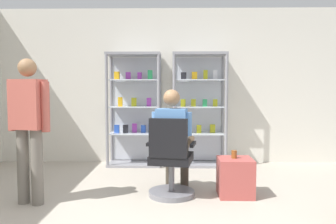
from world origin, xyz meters
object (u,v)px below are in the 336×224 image
object	(u,v)px
seated_shopkeeper	(173,136)
office_chair	(171,165)
display_cabinet_right	(199,109)
storage_crate	(235,177)
tea_glass	(234,154)
standing_customer	(29,122)
display_cabinet_left	(135,109)

from	to	relation	value
seated_shopkeeper	office_chair	bearing A→B (deg)	-100.09
display_cabinet_right	storage_crate	world-z (taller)	display_cabinet_right
seated_shopkeeper	storage_crate	xyz separation A→B (m)	(0.75, -0.10, -0.48)
seated_shopkeeper	tea_glass	xyz separation A→B (m)	(0.74, -0.09, -0.21)
seated_shopkeeper	standing_customer	world-z (taller)	standing_customer
display_cabinet_right	tea_glass	distance (m)	1.74
office_chair	display_cabinet_left	bearing A→B (deg)	110.30
office_chair	standing_customer	distance (m)	1.69
storage_crate	tea_glass	world-z (taller)	tea_glass
office_chair	tea_glass	world-z (taller)	office_chair
display_cabinet_left	standing_customer	distance (m)	2.20
seated_shopkeeper	storage_crate	world-z (taller)	seated_shopkeeper
display_cabinet_left	tea_glass	xyz separation A→B (m)	(1.41, -1.65, -0.46)
display_cabinet_right	storage_crate	bearing A→B (deg)	-79.09
display_cabinet_left	storage_crate	xyz separation A→B (m)	(1.42, -1.66, -0.73)
display_cabinet_right	standing_customer	bearing A→B (deg)	-135.65
display_cabinet_left	tea_glass	size ratio (longest dim) A/B	19.67
display_cabinet_left	display_cabinet_right	world-z (taller)	same
office_chair	seated_shopkeeper	size ratio (longest dim) A/B	0.74
display_cabinet_left	tea_glass	world-z (taller)	display_cabinet_left
display_cabinet_left	display_cabinet_right	xyz separation A→B (m)	(1.10, 0.00, 0.00)
display_cabinet_left	storage_crate	world-z (taller)	display_cabinet_left
display_cabinet_left	office_chair	size ratio (longest dim) A/B	1.98
office_chair	seated_shopkeeper	distance (m)	0.36
standing_customer	seated_shopkeeper	bearing A→B (deg)	14.81
standing_customer	office_chair	bearing A→B (deg)	9.49
seated_shopkeeper	standing_customer	bearing A→B (deg)	-165.19
storage_crate	standing_customer	xyz separation A→B (m)	(-2.36, -0.33, 0.70)
office_chair	standing_customer	xyz separation A→B (m)	(-1.58, -0.26, 0.54)
display_cabinet_left	seated_shopkeeper	xyz separation A→B (m)	(0.67, -1.57, -0.25)
seated_shopkeeper	display_cabinet_right	bearing A→B (deg)	74.59
display_cabinet_right	storage_crate	size ratio (longest dim) A/B	4.14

